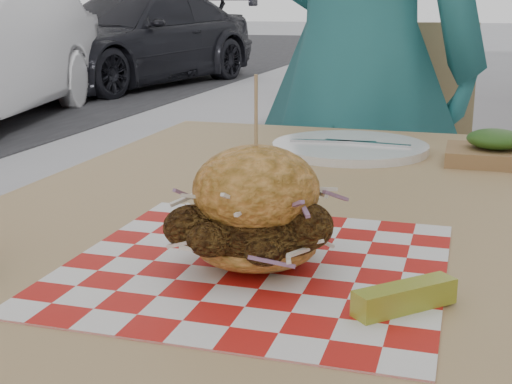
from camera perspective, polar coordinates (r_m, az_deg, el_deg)
diner at (r=1.78m, az=7.99°, el=10.28°), size 0.68×0.50×1.72m
car_dark at (r=9.18m, az=-9.83°, el=11.95°), size 2.47×4.19×1.14m
patio_table at (r=0.92m, az=3.59°, el=-5.97°), size 0.80×1.20×0.75m
patio_chair at (r=1.97m, az=9.86°, el=1.51°), size 0.52×0.52×0.95m
paper_liner at (r=0.70m, az=-0.00°, el=-5.86°), size 0.36×0.36×0.00m
sandwich at (r=0.68m, az=-0.00°, el=-1.77°), size 0.16×0.16×0.18m
pickle_spear at (r=0.61m, az=11.82°, el=-8.23°), size 0.08×0.08×0.02m
place_setting at (r=1.25m, az=7.52°, el=3.56°), size 0.27×0.27×0.02m
kraft_tray at (r=1.20m, az=18.55°, el=3.22°), size 0.15×0.12×0.06m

